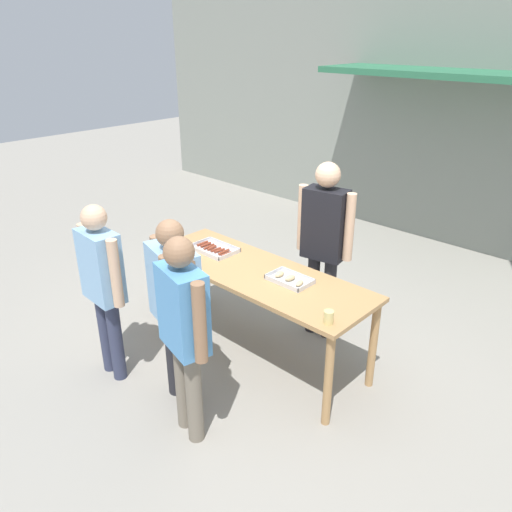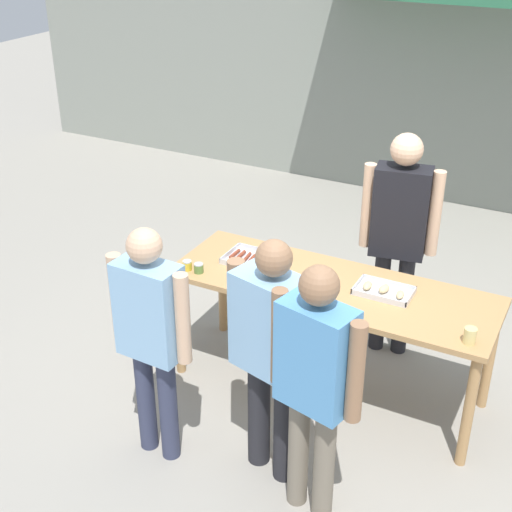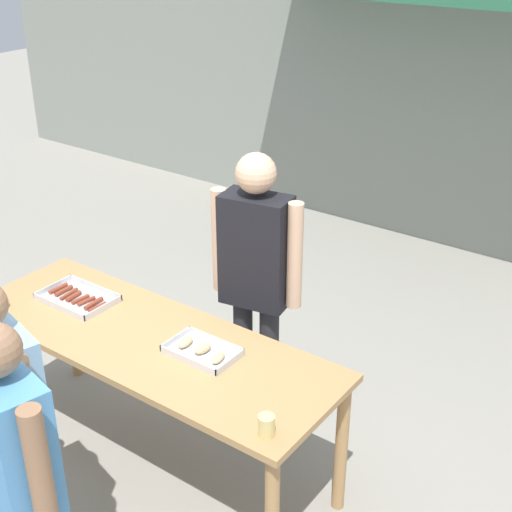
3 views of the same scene
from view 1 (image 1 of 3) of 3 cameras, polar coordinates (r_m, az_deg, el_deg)
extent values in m
plane|color=gray|center=(5.01, 0.00, -10.86)|extent=(24.00, 24.00, 0.00)
cube|color=gray|center=(7.55, 22.42, 17.82)|extent=(12.00, 0.12, 4.50)
cube|color=#2D704C|center=(7.03, 20.82, 18.93)|extent=(3.20, 1.00, 0.08)
cube|color=tan|center=(4.57, 0.00, -1.94)|extent=(2.29, 0.79, 0.04)
cylinder|color=tan|center=(5.31, -10.98, -3.80)|extent=(0.07, 0.07, 0.85)
cylinder|color=tan|center=(4.01, 8.26, -13.88)|extent=(0.07, 0.07, 0.85)
cylinder|color=tan|center=(5.67, -5.68, -1.56)|extent=(0.07, 0.07, 0.85)
cylinder|color=tan|center=(4.48, 13.24, -9.85)|extent=(0.07, 0.07, 0.85)
cube|color=silver|center=(4.99, -4.79, 0.68)|extent=(0.45, 0.30, 0.01)
cube|color=silver|center=(4.90, -6.07, 0.41)|extent=(0.45, 0.01, 0.03)
cube|color=silver|center=(5.08, -3.58, 1.39)|extent=(0.45, 0.01, 0.03)
cube|color=silver|center=(5.14, -6.48, 1.59)|extent=(0.01, 0.30, 0.03)
cube|color=silver|center=(4.83, -3.02, 0.19)|extent=(0.01, 0.30, 0.03)
cylinder|color=brown|center=(5.12, -6.13, 1.44)|extent=(0.03, 0.14, 0.03)
cylinder|color=brown|center=(5.08, -5.75, 1.30)|extent=(0.03, 0.13, 0.03)
cylinder|color=brown|center=(5.04, -5.40, 1.09)|extent=(0.04, 0.14, 0.02)
cylinder|color=brown|center=(5.00, -5.07, 0.95)|extent=(0.04, 0.12, 0.03)
cylinder|color=brown|center=(4.96, -4.61, 0.75)|extent=(0.04, 0.12, 0.02)
cylinder|color=brown|center=(4.94, -4.20, 0.62)|extent=(0.04, 0.12, 0.02)
cylinder|color=brown|center=(4.90, -3.69, 0.46)|extent=(0.04, 0.14, 0.03)
cylinder|color=brown|center=(4.86, -3.41, 0.23)|extent=(0.03, 0.12, 0.02)
cube|color=silver|center=(4.38, 3.87, -2.85)|extent=(0.39, 0.24, 0.01)
cube|color=silver|center=(4.29, 2.87, -3.13)|extent=(0.39, 0.01, 0.03)
cube|color=silver|center=(4.45, 4.84, -2.10)|extent=(0.39, 0.01, 0.03)
cube|color=silver|center=(4.48, 2.02, -1.85)|extent=(0.01, 0.24, 0.03)
cube|color=silver|center=(4.27, 5.83, -3.39)|extent=(0.01, 0.24, 0.03)
ellipsoid|color=#D6B77F|center=(4.44, 2.71, -2.08)|extent=(0.07, 0.12, 0.04)
ellipsoid|color=#D6B77F|center=(4.37, 3.91, -2.50)|extent=(0.08, 0.12, 0.05)
ellipsoid|color=#D6B77F|center=(4.30, 5.00, -3.11)|extent=(0.07, 0.12, 0.04)
cylinder|color=gold|center=(5.07, -10.51, 1.06)|extent=(0.07, 0.07, 0.06)
cylinder|color=#B2B2B7|center=(5.06, -10.54, 1.43)|extent=(0.07, 0.07, 0.01)
cylinder|color=#567A38|center=(5.00, -9.84, 0.77)|extent=(0.07, 0.07, 0.06)
cylinder|color=#B2B2B7|center=(4.99, -9.86, 1.14)|extent=(0.07, 0.07, 0.01)
cylinder|color=#DBC67A|center=(3.79, 8.30, -6.92)|extent=(0.08, 0.08, 0.10)
cylinder|color=#232328|center=(5.15, 6.49, -4.28)|extent=(0.12, 0.12, 0.87)
cylinder|color=#232328|center=(5.08, 8.31, -4.81)|extent=(0.12, 0.12, 0.87)
cube|color=black|center=(4.79, 7.89, 3.64)|extent=(0.44, 0.29, 0.69)
sphere|color=#DBAD89|center=(4.64, 8.23, 9.18)|extent=(0.24, 0.24, 0.24)
cylinder|color=#DBAD89|center=(4.89, 5.29, 4.41)|extent=(0.09, 0.09, 0.65)
cylinder|color=#DBAD89|center=(4.69, 10.62, 3.21)|extent=(0.09, 0.09, 0.65)
cylinder|color=#333851|center=(4.64, -15.71, -9.30)|extent=(0.12, 0.12, 0.78)
cylinder|color=#333851|center=(4.78, -16.79, -8.38)|extent=(0.12, 0.12, 0.78)
cube|color=#84B2DB|center=(4.37, -17.33, -1.10)|extent=(0.41, 0.24, 0.62)
sphere|color=#DBAD89|center=(4.21, -18.05, 4.22)|extent=(0.21, 0.21, 0.21)
cylinder|color=#DBAD89|center=(4.17, -15.77, -1.96)|extent=(0.09, 0.09, 0.59)
cylinder|color=#DBAD89|center=(4.57, -18.79, 0.04)|extent=(0.09, 0.09, 0.59)
cylinder|color=#756B5B|center=(3.90, -7.08, -15.69)|extent=(0.12, 0.12, 0.80)
cylinder|color=#756B5B|center=(4.03, -8.32, -14.23)|extent=(0.12, 0.12, 0.80)
cube|color=#5193D1|center=(3.55, -8.35, -6.03)|extent=(0.45, 0.31, 0.63)
sphere|color=#936B4C|center=(3.36, -8.80, 0.45)|extent=(0.22, 0.22, 0.22)
cylinder|color=#936B4C|center=(3.35, -6.45, -7.65)|extent=(0.09, 0.09, 0.60)
cylinder|color=#936B4C|center=(3.75, -10.07, -4.16)|extent=(0.09, 0.09, 0.60)
cylinder|color=#232328|center=(4.20, -8.11, -12.45)|extent=(0.14, 0.14, 0.79)
cylinder|color=#232328|center=(4.36, -9.31, -10.97)|extent=(0.14, 0.14, 0.79)
cube|color=#84B2DB|center=(3.91, -9.37, -3.33)|extent=(0.53, 0.37, 0.62)
sphere|color=#936B4C|center=(3.73, -9.82, 2.57)|extent=(0.21, 0.21, 0.21)
cylinder|color=#936B4C|center=(3.67, -7.55, -4.94)|extent=(0.11, 0.11, 0.59)
cylinder|color=#936B4C|center=(4.15, -11.00, -1.53)|extent=(0.11, 0.11, 0.59)
camera|label=2|loc=(1.73, -93.15, 15.20)|focal=50.00mm
camera|label=3|loc=(0.73, 16.52, 34.87)|focal=50.00mm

